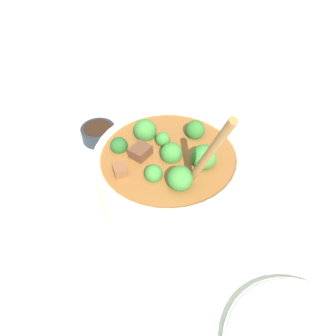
{
  "coord_description": "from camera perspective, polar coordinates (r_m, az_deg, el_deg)",
  "views": [
    {
      "loc": [
        0.28,
        -0.31,
        0.5
      ],
      "look_at": [
        0.0,
        0.0,
        0.07
      ],
      "focal_mm": 35.0,
      "sensor_mm": 36.0,
      "label": 1
    }
  ],
  "objects": [
    {
      "name": "ground_plane",
      "position": [
        0.65,
        0.0,
        -4.46
      ],
      "size": [
        4.0,
        4.0,
        0.0
      ],
      "primitive_type": "plane",
      "color": "#ADBCAD"
    },
    {
      "name": "stew_bowl",
      "position": [
        0.6,
        0.02,
        -0.51
      ],
      "size": [
        0.28,
        0.27,
        0.27
      ],
      "color": "beige",
      "rests_on": "ground_plane"
    },
    {
      "name": "condiment_bowl",
      "position": [
        0.77,
        -12.01,
        6.04
      ],
      "size": [
        0.08,
        0.08,
        0.03
      ],
      "color": "#232833",
      "rests_on": "ground_plane"
    }
  ]
}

